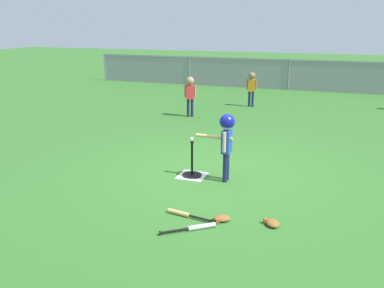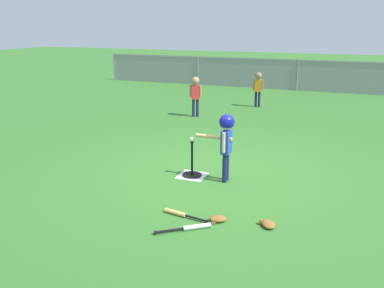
{
  "view_description": "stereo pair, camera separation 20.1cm",
  "coord_description": "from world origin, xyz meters",
  "px_view_note": "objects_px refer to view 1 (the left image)",
  "views": [
    {
      "loc": [
        1.78,
        -6.09,
        2.42
      ],
      "look_at": [
        -0.34,
        -0.26,
        0.55
      ],
      "focal_mm": 37.42,
      "sensor_mm": 36.0,
      "label": 1
    },
    {
      "loc": [
        1.97,
        -6.02,
        2.42
      ],
      "look_at": [
        -0.34,
        -0.26,
        0.55
      ],
      "focal_mm": 37.42,
      "sensor_mm": 36.0,
      "label": 2
    }
  ],
  "objects_px": {
    "baseball_on_tee": "(192,139)",
    "glove_near_bats": "(222,218)",
    "batting_tee": "(192,171)",
    "glove_by_plate": "(272,223)",
    "fielder_near_left": "(190,91)",
    "batter_child": "(226,134)",
    "spare_bat_silver": "(196,227)",
    "spare_bat_wood": "(183,214)",
    "fielder_deep_right": "(252,85)"
  },
  "relations": [
    {
      "from": "spare_bat_silver",
      "to": "spare_bat_wood",
      "type": "distance_m",
      "value": 0.4
    },
    {
      "from": "baseball_on_tee",
      "to": "spare_bat_wood",
      "type": "xyz_separation_m",
      "value": [
        0.39,
        -1.4,
        -0.6
      ]
    },
    {
      "from": "fielder_near_left",
      "to": "glove_by_plate",
      "type": "height_order",
      "value": "fielder_near_left"
    },
    {
      "from": "fielder_deep_right",
      "to": "glove_by_plate",
      "type": "distance_m",
      "value": 7.57
    },
    {
      "from": "batter_child",
      "to": "spare_bat_wood",
      "type": "xyz_separation_m",
      "value": [
        -0.18,
        -1.39,
        -0.75
      ]
    },
    {
      "from": "fielder_deep_right",
      "to": "spare_bat_wood",
      "type": "bearing_deg",
      "value": -84.65
    },
    {
      "from": "batting_tee",
      "to": "glove_by_plate",
      "type": "xyz_separation_m",
      "value": [
        1.53,
        -1.26,
        -0.05
      ]
    },
    {
      "from": "spare_bat_silver",
      "to": "fielder_near_left",
      "type": "bearing_deg",
      "value": 111.0
    },
    {
      "from": "baseball_on_tee",
      "to": "glove_near_bats",
      "type": "distance_m",
      "value": 1.74
    },
    {
      "from": "spare_bat_wood",
      "to": "glove_near_bats",
      "type": "height_order",
      "value": "glove_near_bats"
    },
    {
      "from": "fielder_near_left",
      "to": "spare_bat_silver",
      "type": "relative_size",
      "value": 1.81
    },
    {
      "from": "baseball_on_tee",
      "to": "batter_child",
      "type": "bearing_deg",
      "value": -1.59
    },
    {
      "from": "fielder_deep_right",
      "to": "glove_near_bats",
      "type": "height_order",
      "value": "fielder_deep_right"
    },
    {
      "from": "batter_child",
      "to": "spare_bat_wood",
      "type": "relative_size",
      "value": 1.7
    },
    {
      "from": "batter_child",
      "to": "spare_bat_wood",
      "type": "bearing_deg",
      "value": -97.49
    },
    {
      "from": "fielder_deep_right",
      "to": "spare_bat_silver",
      "type": "xyz_separation_m",
      "value": [
        0.98,
        -7.75,
        -0.64
      ]
    },
    {
      "from": "baseball_on_tee",
      "to": "fielder_near_left",
      "type": "distance_m",
      "value": 4.42
    },
    {
      "from": "batting_tee",
      "to": "batter_child",
      "type": "xyz_separation_m",
      "value": [
        0.57,
        -0.02,
        0.69
      ]
    },
    {
      "from": "fielder_near_left",
      "to": "glove_by_plate",
      "type": "distance_m",
      "value": 6.25
    },
    {
      "from": "batting_tee",
      "to": "fielder_near_left",
      "type": "relative_size",
      "value": 0.55
    },
    {
      "from": "batting_tee",
      "to": "glove_by_plate",
      "type": "bearing_deg",
      "value": -39.52
    },
    {
      "from": "glove_by_plate",
      "to": "glove_near_bats",
      "type": "bearing_deg",
      "value": -170.86
    },
    {
      "from": "batter_child",
      "to": "spare_bat_silver",
      "type": "relative_size",
      "value": 1.84
    },
    {
      "from": "batting_tee",
      "to": "spare_bat_wood",
      "type": "bearing_deg",
      "value": -74.44
    },
    {
      "from": "glove_by_plate",
      "to": "glove_near_bats",
      "type": "height_order",
      "value": "same"
    },
    {
      "from": "fielder_near_left",
      "to": "batting_tee",
      "type": "bearing_deg",
      "value": -69.26
    },
    {
      "from": "baseball_on_tee",
      "to": "spare_bat_silver",
      "type": "height_order",
      "value": "baseball_on_tee"
    },
    {
      "from": "glove_by_plate",
      "to": "spare_bat_wood",
      "type": "bearing_deg",
      "value": -172.79
    },
    {
      "from": "baseball_on_tee",
      "to": "spare_bat_silver",
      "type": "xyz_separation_m",
      "value": [
        0.67,
        -1.69,
        -0.6
      ]
    },
    {
      "from": "glove_by_plate",
      "to": "fielder_near_left",
      "type": "bearing_deg",
      "value": 119.83
    },
    {
      "from": "fielder_near_left",
      "to": "batter_child",
      "type": "bearing_deg",
      "value": -62.73
    },
    {
      "from": "baseball_on_tee",
      "to": "glove_by_plate",
      "type": "relative_size",
      "value": 0.28
    },
    {
      "from": "fielder_near_left",
      "to": "glove_near_bats",
      "type": "distance_m",
      "value": 6.06
    },
    {
      "from": "batter_child",
      "to": "baseball_on_tee",
      "type": "bearing_deg",
      "value": 178.41
    },
    {
      "from": "glove_by_plate",
      "to": "batting_tee",
      "type": "bearing_deg",
      "value": 140.48
    },
    {
      "from": "spare_bat_silver",
      "to": "glove_by_plate",
      "type": "xyz_separation_m",
      "value": [
        0.86,
        0.43,
        0.01
      ]
    },
    {
      "from": "batting_tee",
      "to": "fielder_near_left",
      "type": "bearing_deg",
      "value": 110.74
    },
    {
      "from": "baseball_on_tee",
      "to": "spare_bat_silver",
      "type": "bearing_deg",
      "value": -68.34
    },
    {
      "from": "glove_near_bats",
      "to": "baseball_on_tee",
      "type": "bearing_deg",
      "value": 123.54
    },
    {
      "from": "spare_bat_silver",
      "to": "spare_bat_wood",
      "type": "relative_size",
      "value": 0.93
    },
    {
      "from": "batting_tee",
      "to": "baseball_on_tee",
      "type": "bearing_deg",
      "value": 45.0
    },
    {
      "from": "baseball_on_tee",
      "to": "spare_bat_silver",
      "type": "distance_m",
      "value": 1.91
    },
    {
      "from": "baseball_on_tee",
      "to": "spare_bat_wood",
      "type": "relative_size",
      "value": 0.12
    },
    {
      "from": "baseball_on_tee",
      "to": "glove_near_bats",
      "type": "relative_size",
      "value": 0.28
    },
    {
      "from": "glove_by_plate",
      "to": "batter_child",
      "type": "bearing_deg",
      "value": 127.48
    },
    {
      "from": "baseball_on_tee",
      "to": "fielder_near_left",
      "type": "relative_size",
      "value": 0.07
    },
    {
      "from": "fielder_near_left",
      "to": "spare_bat_silver",
      "type": "distance_m",
      "value": 6.27
    },
    {
      "from": "glove_near_bats",
      "to": "glove_by_plate",
      "type": "bearing_deg",
      "value": 9.14
    },
    {
      "from": "batting_tee",
      "to": "spare_bat_silver",
      "type": "xyz_separation_m",
      "value": [
        0.67,
        -1.69,
        -0.06
      ]
    },
    {
      "from": "baseball_on_tee",
      "to": "glove_near_bats",
      "type": "xyz_separation_m",
      "value": [
        0.9,
        -1.36,
        -0.59
      ]
    }
  ]
}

